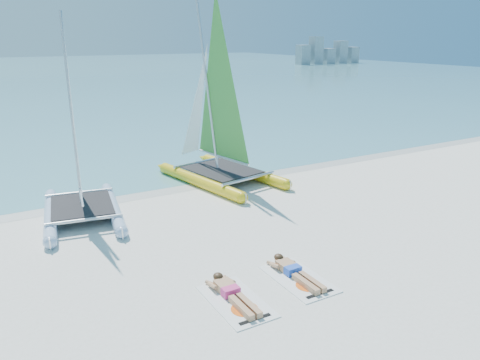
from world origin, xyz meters
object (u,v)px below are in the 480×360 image
object	(u,v)px
sunbather_a	(232,292)
towel_b	(299,279)
sunbather_b	(294,271)
catamaran_blue	(77,157)
towel_a	(236,301)
catamaran_yellow	(212,120)

from	to	relation	value
sunbather_a	towel_b	world-z (taller)	sunbather_a
towel_b	sunbather_b	size ratio (longest dim) A/B	1.07
catamaran_blue	towel_a	bearing A→B (deg)	-66.50
catamaran_blue	towel_a	xyz separation A→B (m)	(1.72, -6.51, -1.83)
sunbather_b	towel_b	bearing A→B (deg)	-90.00
catamaran_yellow	sunbather_b	xyz separation A→B (m)	(-1.83, -7.77, -2.14)
towel_a	catamaran_blue	bearing A→B (deg)	104.76
sunbather_a	sunbather_b	xyz separation A→B (m)	(1.68, 0.11, 0.00)
sunbather_a	towel_b	xyz separation A→B (m)	(1.68, -0.08, -0.11)
sunbather_a	towel_b	bearing A→B (deg)	-2.78
towel_a	sunbather_a	world-z (taller)	sunbather_a
catamaran_blue	sunbather_a	bearing A→B (deg)	-66.08
catamaran_blue	towel_b	distance (m)	7.47
catamaran_yellow	sunbather_a	distance (m)	8.89
catamaran_blue	towel_a	world-z (taller)	catamaran_blue
catamaran_yellow	towel_b	distance (m)	8.47
catamaran_blue	sunbather_a	distance (m)	6.77
catamaran_yellow	towel_a	size ratio (longest dim) A/B	3.87
towel_b	sunbather_b	bearing A→B (deg)	90.00
towel_b	sunbather_b	distance (m)	0.22
towel_a	sunbather_b	distance (m)	1.71
towel_a	sunbather_a	size ratio (longest dim) A/B	1.07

